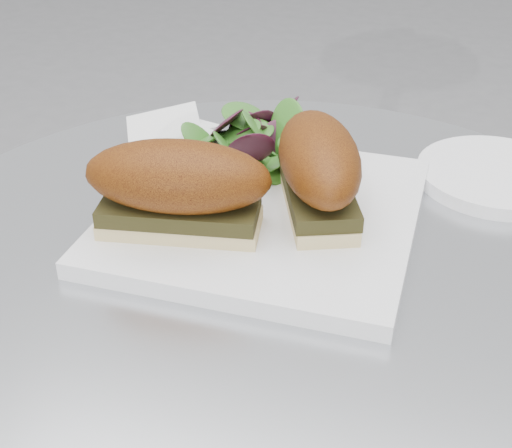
{
  "coord_description": "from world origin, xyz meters",
  "views": [
    {
      "loc": [
        0.13,
        -0.47,
        1.08
      ],
      "look_at": [
        -0.01,
        -0.0,
        0.77
      ],
      "focal_mm": 50.0,
      "sensor_mm": 36.0,
      "label": 1
    }
  ],
  "objects_px": {
    "sandwich_right": "(319,167)",
    "saucer": "(497,175)",
    "plate": "(264,214)",
    "sandwich_left": "(178,186)"
  },
  "relations": [
    {
      "from": "sandwich_left",
      "to": "saucer",
      "type": "relative_size",
      "value": 1.05
    },
    {
      "from": "sandwich_left",
      "to": "saucer",
      "type": "xyz_separation_m",
      "value": [
        0.26,
        0.2,
        -0.05
      ]
    },
    {
      "from": "plate",
      "to": "sandwich_right",
      "type": "xyz_separation_m",
      "value": [
        0.05,
        0.01,
        0.05
      ]
    },
    {
      "from": "saucer",
      "to": "sandwich_right",
      "type": "bearing_deg",
      "value": -140.2
    },
    {
      "from": "plate",
      "to": "sandwich_left",
      "type": "bearing_deg",
      "value": -135.13
    },
    {
      "from": "sandwich_left",
      "to": "saucer",
      "type": "distance_m",
      "value": 0.33
    },
    {
      "from": "plate",
      "to": "saucer",
      "type": "xyz_separation_m",
      "value": [
        0.2,
        0.14,
        -0.0
      ]
    },
    {
      "from": "plate",
      "to": "sandwich_left",
      "type": "relative_size",
      "value": 1.62
    },
    {
      "from": "sandwich_left",
      "to": "sandwich_right",
      "type": "xyz_separation_m",
      "value": [
        0.1,
        0.07,
        0.0
      ]
    },
    {
      "from": "sandwich_right",
      "to": "saucer",
      "type": "xyz_separation_m",
      "value": [
        0.16,
        0.13,
        -0.05
      ]
    }
  ]
}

